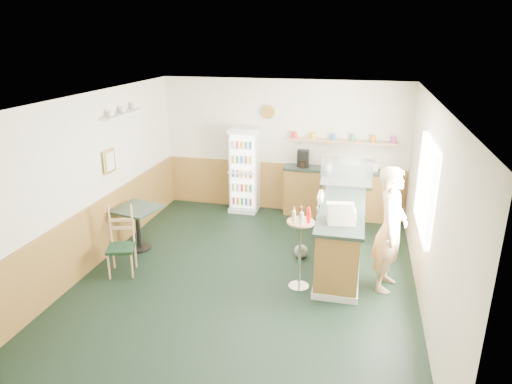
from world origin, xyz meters
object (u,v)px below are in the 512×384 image
(drinks_fridge, at_px, (244,170))
(cafe_table, at_px, (138,220))
(shopkeeper, at_px, (390,229))
(condiment_stand, at_px, (300,238))
(cafe_chair, at_px, (123,238))
(cash_register, at_px, (341,214))
(display_case, at_px, (347,172))

(drinks_fridge, height_order, cafe_table, drinks_fridge)
(shopkeeper, height_order, condiment_stand, shopkeeper)
(cafe_table, relative_size, cafe_chair, 0.77)
(cafe_table, xyz_separation_m, cafe_chair, (0.14, -0.75, 0.02))
(cash_register, xyz_separation_m, cafe_table, (-3.40, 0.39, -0.59))
(cash_register, bearing_deg, display_case, 80.99)
(cafe_table, bearing_deg, condiment_stand, -12.30)
(shopkeeper, bearing_deg, cafe_chair, 108.62)
(cash_register, bearing_deg, shopkeeper, -2.87)
(cash_register, xyz_separation_m, condiment_stand, (-0.53, -0.23, -0.33))
(cash_register, distance_m, condiment_stand, 0.67)
(cash_register, relative_size, shopkeeper, 0.22)
(display_case, height_order, cafe_table, display_case)
(condiment_stand, xyz_separation_m, cafe_chair, (-2.72, -0.13, -0.23))
(drinks_fridge, relative_size, shopkeeper, 0.95)
(drinks_fridge, bearing_deg, cash_register, -51.29)
(display_case, relative_size, cash_register, 2.18)
(display_case, xyz_separation_m, condiment_stand, (-0.53, -1.88, -0.47))
(drinks_fridge, bearing_deg, condiment_stand, -61.24)
(cash_register, height_order, cafe_table, cash_register)
(condiment_stand, relative_size, cafe_table, 1.48)
(drinks_fridge, relative_size, cash_register, 4.31)
(drinks_fridge, xyz_separation_m, condiment_stand, (1.56, -2.85, -0.08))
(shopkeeper, bearing_deg, cafe_table, 97.91)
(cash_register, xyz_separation_m, shopkeeper, (0.70, 0.08, -0.20))
(drinks_fridge, distance_m, display_case, 2.34)
(display_case, relative_size, condiment_stand, 0.72)
(display_case, bearing_deg, cash_register, -90.00)
(display_case, xyz_separation_m, shopkeeper, (0.70, -1.58, -0.34))
(display_case, xyz_separation_m, cafe_chair, (-3.26, -2.01, -0.70))
(shopkeeper, xyz_separation_m, cafe_table, (-4.10, 0.32, -0.38))
(cash_register, relative_size, cafe_chair, 0.38)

